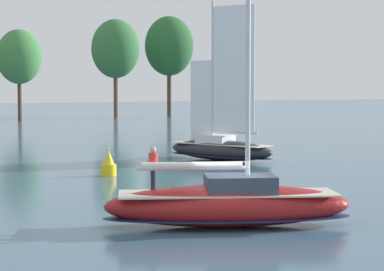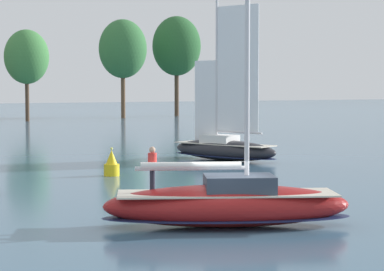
{
  "view_description": "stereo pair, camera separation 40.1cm",
  "coord_description": "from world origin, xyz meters",
  "px_view_note": "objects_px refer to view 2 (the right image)",
  "views": [
    {
      "loc": [
        -13.98,
        -24.48,
        5.36
      ],
      "look_at": [
        0.0,
        3.0,
        3.29
      ],
      "focal_mm": 70.0,
      "sensor_mm": 36.0,
      "label": 1
    },
    {
      "loc": [
        -13.62,
        -24.66,
        5.36
      ],
      "look_at": [
        0.0,
        3.0,
        3.29
      ],
      "focal_mm": 70.0,
      "sensor_mm": 36.0,
      "label": 2
    }
  ],
  "objects_px": {
    "tree_shore_left": "(177,46)",
    "tree_shore_center": "(27,57)",
    "sailboat_moored_near_marina": "(224,147)",
    "channel_buoy": "(112,165)",
    "sailboat_main": "(227,203)",
    "tree_shore_right": "(123,49)"
  },
  "relations": [
    {
      "from": "tree_shore_center",
      "to": "sailboat_moored_near_marina",
      "type": "height_order",
      "value": "tree_shore_center"
    },
    {
      "from": "tree_shore_left",
      "to": "channel_buoy",
      "type": "height_order",
      "value": "tree_shore_left"
    },
    {
      "from": "sailboat_moored_near_marina",
      "to": "tree_shore_left",
      "type": "bearing_deg",
      "value": 67.48
    },
    {
      "from": "tree_shore_left",
      "to": "sailboat_moored_near_marina",
      "type": "height_order",
      "value": "tree_shore_left"
    },
    {
      "from": "tree_shore_left",
      "to": "channel_buoy",
      "type": "relative_size",
      "value": 10.17
    },
    {
      "from": "tree_shore_center",
      "to": "tree_shore_right",
      "type": "height_order",
      "value": "tree_shore_right"
    },
    {
      "from": "tree_shore_right",
      "to": "sailboat_moored_near_marina",
      "type": "height_order",
      "value": "tree_shore_right"
    },
    {
      "from": "tree_shore_left",
      "to": "sailboat_main",
      "type": "distance_m",
      "value": 102.48
    },
    {
      "from": "tree_shore_right",
      "to": "sailboat_main",
      "type": "distance_m",
      "value": 95.05
    },
    {
      "from": "tree_shore_center",
      "to": "tree_shore_right",
      "type": "xyz_separation_m",
      "value": [
        16.44,
        2.97,
        1.66
      ]
    },
    {
      "from": "sailboat_main",
      "to": "sailboat_moored_near_marina",
      "type": "xyz_separation_m",
      "value": [
        11.96,
        22.11,
        0.08
      ]
    },
    {
      "from": "tree_shore_left",
      "to": "tree_shore_center",
      "type": "distance_m",
      "value": 28.58
    },
    {
      "from": "tree_shore_left",
      "to": "tree_shore_center",
      "type": "height_order",
      "value": "tree_shore_left"
    },
    {
      "from": "tree_shore_center",
      "to": "tree_shore_right",
      "type": "distance_m",
      "value": 16.79
    },
    {
      "from": "sailboat_moored_near_marina",
      "to": "sailboat_main",
      "type": "bearing_deg",
      "value": -118.41
    },
    {
      "from": "tree_shore_right",
      "to": "sailboat_moored_near_marina",
      "type": "distance_m",
      "value": 70.61
    },
    {
      "from": "sailboat_main",
      "to": "sailboat_moored_near_marina",
      "type": "bearing_deg",
      "value": 61.59
    },
    {
      "from": "sailboat_moored_near_marina",
      "to": "channel_buoy",
      "type": "height_order",
      "value": "sailboat_moored_near_marina"
    },
    {
      "from": "channel_buoy",
      "to": "tree_shore_left",
      "type": "bearing_deg",
      "value": 62.37
    },
    {
      "from": "tree_shore_center",
      "to": "sailboat_moored_near_marina",
      "type": "xyz_separation_m",
      "value": [
        -1.71,
        -64.49,
        -8.59
      ]
    },
    {
      "from": "channel_buoy",
      "to": "sailboat_moored_near_marina",
      "type": "bearing_deg",
      "value": 26.06
    },
    {
      "from": "tree_shore_left",
      "to": "sailboat_moored_near_marina",
      "type": "xyz_separation_m",
      "value": [
        -29.43,
        -70.98,
        -11.12
      ]
    }
  ]
}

